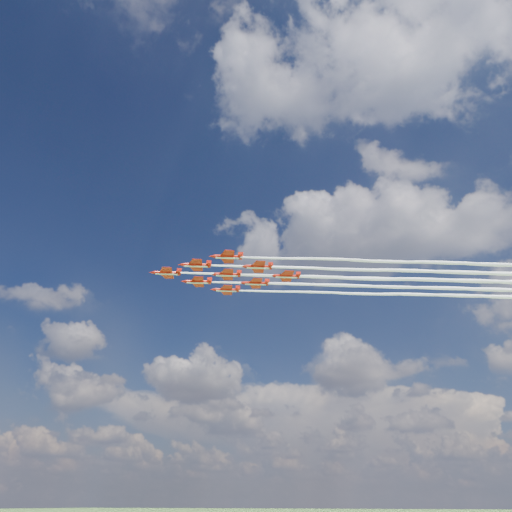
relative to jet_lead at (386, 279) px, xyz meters
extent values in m
cylinder|color=red|center=(-68.26, -34.99, 0.00)|extent=(7.72, 4.69, 1.11)
cone|color=red|center=(-72.76, -37.30, 0.00)|extent=(2.31, 1.92, 1.11)
cone|color=red|center=(-64.02, -32.82, 0.00)|extent=(1.81, 1.59, 1.01)
ellipsoid|color=black|center=(-70.06, -35.91, 0.45)|extent=(2.29, 1.78, 0.73)
cube|color=red|center=(-67.81, -34.76, -0.05)|extent=(7.13, 9.77, 0.14)
cube|color=red|center=(-64.65, -33.14, 0.00)|extent=(2.92, 3.89, 0.12)
cube|color=red|center=(-64.47, -33.05, 0.91)|extent=(1.51, 0.87, 1.82)
cube|color=white|center=(-68.26, -34.99, -0.51)|extent=(7.17, 4.28, 0.12)
cylinder|color=red|center=(-55.86, -36.46, 0.00)|extent=(7.72, 4.69, 1.11)
cone|color=red|center=(-60.36, -38.77, 0.00)|extent=(2.31, 1.92, 1.11)
cone|color=red|center=(-51.62, -34.29, 0.00)|extent=(1.81, 1.59, 1.01)
ellipsoid|color=black|center=(-57.66, -37.38, 0.45)|extent=(2.29, 1.78, 0.73)
cube|color=red|center=(-55.41, -36.23, -0.05)|extent=(7.13, 9.77, 0.14)
cube|color=red|center=(-52.25, -34.61, 0.00)|extent=(2.92, 3.89, 0.12)
cube|color=red|center=(-52.07, -34.52, 0.91)|extent=(1.51, 0.87, 1.82)
cube|color=white|center=(-55.86, -36.46, -0.51)|extent=(7.17, 4.28, 0.12)
cylinder|color=red|center=(-62.21, -24.06, 0.00)|extent=(7.72, 4.69, 1.11)
cone|color=red|center=(-66.72, -26.37, 0.00)|extent=(2.31, 1.92, 1.11)
cone|color=red|center=(-57.98, -21.89, 0.00)|extent=(1.81, 1.59, 1.01)
ellipsoid|color=black|center=(-64.02, -24.99, 0.45)|extent=(2.29, 1.78, 0.73)
cube|color=red|center=(-61.76, -23.83, -0.05)|extent=(7.13, 9.77, 0.14)
cube|color=red|center=(-58.61, -22.22, 0.00)|extent=(2.92, 3.89, 0.12)
cube|color=red|center=(-58.43, -22.12, 0.91)|extent=(1.51, 0.87, 1.82)
cube|color=white|center=(-62.21, -24.06, -0.51)|extent=(7.17, 4.28, 0.12)
cylinder|color=red|center=(-43.46, -37.93, 0.00)|extent=(7.72, 4.69, 1.11)
cone|color=red|center=(-47.97, -40.24, 0.00)|extent=(2.31, 1.92, 1.11)
cone|color=red|center=(-39.22, -35.76, 0.00)|extent=(1.81, 1.59, 1.01)
ellipsoid|color=black|center=(-45.26, -38.86, 0.45)|extent=(2.29, 1.78, 0.73)
cube|color=red|center=(-43.01, -37.70, -0.05)|extent=(7.13, 9.77, 0.14)
cube|color=red|center=(-39.85, -36.08, 0.00)|extent=(2.92, 3.89, 0.12)
cube|color=red|center=(-39.67, -35.99, 0.91)|extent=(1.51, 0.87, 1.82)
cube|color=white|center=(-43.46, -37.93, -0.51)|extent=(7.17, 4.28, 0.12)
cylinder|color=red|center=(-49.81, -25.54, 0.00)|extent=(7.72, 4.69, 1.11)
cone|color=red|center=(-54.32, -27.84, 0.00)|extent=(2.31, 1.92, 1.11)
cone|color=red|center=(-45.58, -23.36, 0.00)|extent=(1.81, 1.59, 1.01)
ellipsoid|color=black|center=(-51.62, -26.46, 0.45)|extent=(2.29, 1.78, 0.73)
cube|color=red|center=(-49.36, -25.30, -0.05)|extent=(7.13, 9.77, 0.14)
cube|color=red|center=(-46.21, -23.69, 0.00)|extent=(2.92, 3.89, 0.12)
cube|color=red|center=(-46.03, -23.60, 0.91)|extent=(1.51, 0.87, 1.82)
cube|color=white|center=(-49.81, -25.54, -0.51)|extent=(7.17, 4.28, 0.12)
cylinder|color=red|center=(-56.17, -13.14, 0.00)|extent=(7.72, 4.69, 1.11)
cone|color=red|center=(-60.67, -15.45, 0.00)|extent=(2.31, 1.92, 1.11)
cone|color=red|center=(-51.93, -10.97, 0.00)|extent=(1.81, 1.59, 1.01)
ellipsoid|color=black|center=(-57.97, -14.06, 0.45)|extent=(2.29, 1.78, 0.73)
cube|color=red|center=(-55.72, -12.91, -0.05)|extent=(7.13, 9.77, 0.14)
cube|color=red|center=(-52.56, -11.29, 0.00)|extent=(2.92, 3.89, 0.12)
cube|color=red|center=(-52.38, -11.20, 0.91)|extent=(1.51, 0.87, 1.82)
cube|color=white|center=(-56.17, -13.14, -0.51)|extent=(7.17, 4.28, 0.12)
cylinder|color=red|center=(-37.42, -27.01, 0.00)|extent=(7.72, 4.69, 1.11)
cone|color=red|center=(-41.92, -29.32, 0.00)|extent=(2.31, 1.92, 1.11)
cone|color=red|center=(-33.18, -24.84, 0.00)|extent=(1.81, 1.59, 1.01)
ellipsoid|color=black|center=(-39.22, -27.93, 0.45)|extent=(2.29, 1.78, 0.73)
cube|color=red|center=(-36.96, -26.78, -0.05)|extent=(7.13, 9.77, 0.14)
cube|color=red|center=(-33.81, -25.16, 0.00)|extent=(2.92, 3.89, 0.12)
cube|color=red|center=(-33.63, -25.07, 0.91)|extent=(1.51, 0.87, 1.82)
cube|color=white|center=(-37.42, -27.01, -0.51)|extent=(7.17, 4.28, 0.12)
cylinder|color=red|center=(-43.77, -14.61, 0.00)|extent=(7.72, 4.69, 1.11)
cone|color=red|center=(-48.28, -16.92, 0.00)|extent=(2.31, 1.92, 1.11)
cone|color=red|center=(-39.53, -12.44, 0.00)|extent=(1.81, 1.59, 1.01)
ellipsoid|color=black|center=(-45.57, -15.53, 0.45)|extent=(2.29, 1.78, 0.73)
cube|color=red|center=(-43.32, -14.38, -0.05)|extent=(7.13, 9.77, 0.14)
cube|color=red|center=(-40.17, -12.76, 0.00)|extent=(2.92, 3.89, 0.12)
cube|color=red|center=(-39.99, -12.67, 0.91)|extent=(1.51, 0.87, 1.82)
cube|color=white|center=(-43.77, -14.61, -0.51)|extent=(7.17, 4.28, 0.12)
cylinder|color=red|center=(-31.37, -16.08, 0.00)|extent=(7.72, 4.69, 1.11)
cone|color=red|center=(-35.88, -18.39, 0.00)|extent=(2.31, 1.92, 1.11)
cone|color=red|center=(-27.14, -13.91, 0.00)|extent=(1.81, 1.59, 1.01)
ellipsoid|color=black|center=(-33.17, -17.00, 0.45)|extent=(2.29, 1.78, 0.73)
cube|color=red|center=(-30.92, -15.85, -0.05)|extent=(7.13, 9.77, 0.14)
cube|color=red|center=(-27.77, -14.23, 0.00)|extent=(2.92, 3.89, 0.12)
cube|color=red|center=(-27.59, -14.14, 0.91)|extent=(1.51, 0.87, 1.82)
cube|color=white|center=(-31.37, -16.08, -0.51)|extent=(7.17, 4.28, 0.12)
camera|label=1|loc=(21.92, -165.80, -70.94)|focal=35.00mm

